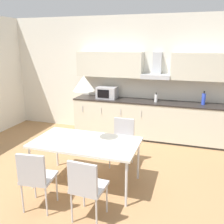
% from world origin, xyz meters
% --- Properties ---
extents(ground_plane, '(8.84, 7.42, 0.02)m').
position_xyz_m(ground_plane, '(0.00, 0.00, -0.01)').
color(ground_plane, '#9E754C').
extents(wall_back, '(7.07, 0.10, 2.85)m').
position_xyz_m(wall_back, '(0.00, 2.52, 1.42)').
color(wall_back, silver).
rests_on(wall_back, ground_plane).
extents(kitchen_counter, '(3.86, 0.62, 0.91)m').
position_xyz_m(kitchen_counter, '(0.84, 2.18, 0.46)').
color(kitchen_counter, '#333333').
rests_on(kitchen_counter, ground_plane).
extents(backsplash_tile, '(3.84, 0.02, 0.48)m').
position_xyz_m(backsplash_tile, '(0.84, 2.46, 1.15)').
color(backsplash_tile, silver).
rests_on(backsplash_tile, kitchen_counter).
extents(upper_wall_cabinets, '(3.84, 0.40, 0.59)m').
position_xyz_m(upper_wall_cabinets, '(0.84, 2.30, 1.71)').
color(upper_wall_cabinets, beige).
extents(microwave, '(0.48, 0.35, 0.28)m').
position_xyz_m(microwave, '(-0.31, 2.18, 1.05)').
color(microwave, '#ADADB2').
rests_on(microwave, kitchen_counter).
extents(bottle_white, '(0.07, 0.07, 0.22)m').
position_xyz_m(bottle_white, '(0.89, 2.13, 1.00)').
color(bottle_white, white).
rests_on(bottle_white, kitchen_counter).
extents(bottle_blue, '(0.08, 0.08, 0.30)m').
position_xyz_m(bottle_blue, '(1.91, 2.20, 1.04)').
color(bottle_blue, blue).
rests_on(bottle_blue, kitchen_counter).
extents(dining_table, '(1.64, 0.91, 0.73)m').
position_xyz_m(dining_table, '(0.13, -0.14, 0.69)').
color(dining_table, silver).
rests_on(dining_table, ground_plane).
extents(chair_near_right, '(0.42, 0.42, 0.87)m').
position_xyz_m(chair_near_right, '(0.49, -0.97, 0.53)').
color(chair_near_right, '#B2B2B7').
rests_on(chair_near_right, ground_plane).
extents(chair_far_right, '(0.40, 0.40, 0.87)m').
position_xyz_m(chair_far_right, '(0.50, 0.70, 0.53)').
color(chair_far_right, '#B2B2B7').
rests_on(chair_far_right, ground_plane).
extents(chair_near_left, '(0.44, 0.44, 0.87)m').
position_xyz_m(chair_near_left, '(-0.23, -0.97, 0.53)').
color(chair_near_left, '#B2B2B7').
rests_on(chair_near_left, ground_plane).
extents(pendant_lamp, '(0.32, 0.32, 0.22)m').
position_xyz_m(pendant_lamp, '(0.13, -0.14, 1.65)').
color(pendant_lamp, silver).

